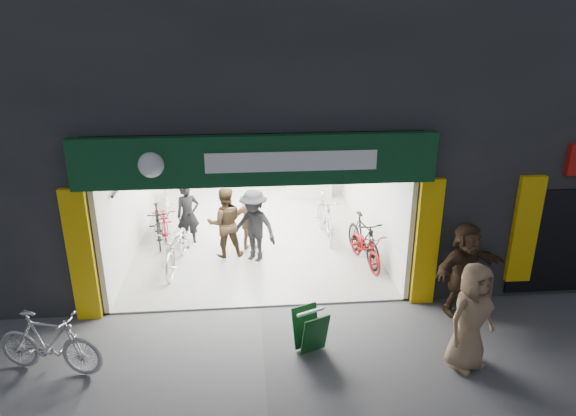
{
  "coord_description": "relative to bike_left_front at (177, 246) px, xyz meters",
  "views": [
    {
      "loc": [
        -0.24,
        -8.83,
        5.42
      ],
      "look_at": [
        0.69,
        1.5,
        1.53
      ],
      "focal_mm": 32.0,
      "sensor_mm": 36.0,
      "label": 1
    }
  ],
  "objects": [
    {
      "name": "bike_right_mid",
      "position": [
        4.3,
        -0.24,
        -0.1
      ],
      "size": [
        0.85,
        1.72,
        0.86
      ],
      "primitive_type": "imported",
      "rotation": [
        0.0,
        0.0,
        0.17
      ],
      "color": "maroon",
      "rests_on": "ground"
    },
    {
      "name": "ground",
      "position": [
        1.8,
        -1.91,
        -0.53
      ],
      "size": [
        60.0,
        60.0,
        0.0
      ],
      "primitive_type": "plane",
      "color": "#56565B",
      "rests_on": "ground"
    },
    {
      "name": "customer_a",
      "position": [
        0.15,
        1.27,
        0.26
      ],
      "size": [
        0.68,
        0.57,
        1.59
      ],
      "primitive_type": "imported",
      "rotation": [
        0.0,
        0.0,
        0.37
      ],
      "color": "black",
      "rests_on": "ground"
    },
    {
      "name": "bike_left_midback",
      "position": [
        -0.53,
        1.88,
        -0.11
      ],
      "size": [
        0.82,
        1.66,
        0.84
      ],
      "primitive_type": "imported",
      "rotation": [
        0.0,
        0.0,
        0.17
      ],
      "color": "maroon",
      "rests_on": "ground"
    },
    {
      "name": "bike_right_back",
      "position": [
        3.6,
        1.4,
        0.04
      ],
      "size": [
        0.61,
        1.94,
        1.15
      ],
      "primitive_type": "imported",
      "rotation": [
        0.0,
        0.0,
        0.04
      ],
      "color": "#B3B2B7",
      "rests_on": "ground"
    },
    {
      "name": "customer_b",
      "position": [
        1.09,
        0.49,
        0.33
      ],
      "size": [
        0.92,
        0.76,
        1.73
      ],
      "primitive_type": "imported",
      "rotation": [
        0.0,
        0.0,
        3.27
      ],
      "color": "#3A2A1A",
      "rests_on": "ground"
    },
    {
      "name": "sandwich_board",
      "position": [
        2.61,
        -3.35,
        -0.12
      ],
      "size": [
        0.64,
        0.65,
        0.75
      ],
      "rotation": [
        0.0,
        0.0,
        0.4
      ],
      "color": "#10431B",
      "rests_on": "ground"
    },
    {
      "name": "customer_c",
      "position": [
        1.76,
        0.19,
        0.35
      ],
      "size": [
        1.31,
        1.17,
        1.76
      ],
      "primitive_type": "imported",
      "rotation": [
        0.0,
        0.0,
        -0.58
      ],
      "color": "black",
      "rests_on": "ground"
    },
    {
      "name": "customer_d",
      "position": [
        1.68,
        0.77,
        0.21
      ],
      "size": [
        0.94,
        0.58,
        1.49
      ],
      "primitive_type": "imported",
      "rotation": [
        0.0,
        0.0,
        2.87
      ],
      "color": "#987758",
      "rests_on": "ground"
    },
    {
      "name": "pedestrian_near",
      "position": [
        5.1,
        -3.99,
        0.39
      ],
      "size": [
        1.07,
        0.91,
        1.85
      ],
      "primitive_type": "imported",
      "rotation": [
        0.0,
        0.0,
        0.44
      ],
      "color": "#886C4F",
      "rests_on": "ground"
    },
    {
      "name": "bike_right_front",
      "position": [
        4.3,
        0.02,
        0.01
      ],
      "size": [
        0.82,
        1.88,
        1.09
      ],
      "primitive_type": "imported",
      "rotation": [
        0.0,
        0.0,
        0.18
      ],
      "color": "black",
      "rests_on": "ground"
    },
    {
      "name": "bike_left_front",
      "position": [
        0.0,
        0.0,
        0.0
      ],
      "size": [
        0.9,
        2.09,
        1.07
      ],
      "primitive_type": "imported",
      "rotation": [
        0.0,
        0.0,
        -0.1
      ],
      "color": "silver",
      "rests_on": "ground"
    },
    {
      "name": "bike_left_midfront",
      "position": [
        -0.62,
        1.38,
        -0.04
      ],
      "size": [
        0.75,
        1.7,
        0.99
      ],
      "primitive_type": "imported",
      "rotation": [
        0.0,
        0.0,
        0.18
      ],
      "color": "black",
      "rests_on": "ground"
    },
    {
      "name": "bike_left_back",
      "position": [
        -0.7,
        3.72,
        0.0
      ],
      "size": [
        0.69,
        1.82,
        1.07
      ],
      "primitive_type": "imported",
      "rotation": [
        0.0,
        0.0,
        0.11
      ],
      "color": "silver",
      "rests_on": "ground"
    },
    {
      "name": "building",
      "position": [
        2.71,
        3.08,
        3.78
      ],
      "size": [
        17.0,
        10.27,
        8.0
      ],
      "color": "#232326",
      "rests_on": "ground"
    },
    {
      "name": "parked_bike",
      "position": [
        -1.62,
        -3.53,
        0.01
      ],
      "size": [
        1.88,
        0.98,
        1.09
      ],
      "primitive_type": "imported",
      "rotation": [
        0.0,
        0.0,
        1.3
      ],
      "color": "#AEAFB3",
      "rests_on": "ground"
    },
    {
      "name": "pedestrian_far",
      "position": [
        5.67,
        -2.36,
        0.39
      ],
      "size": [
        1.78,
        1.2,
        1.84
      ],
      "primitive_type": "imported",
      "rotation": [
        0.0,
        0.0,
        0.42
      ],
      "color": "#3D2A1B",
      "rests_on": "ground"
    }
  ]
}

